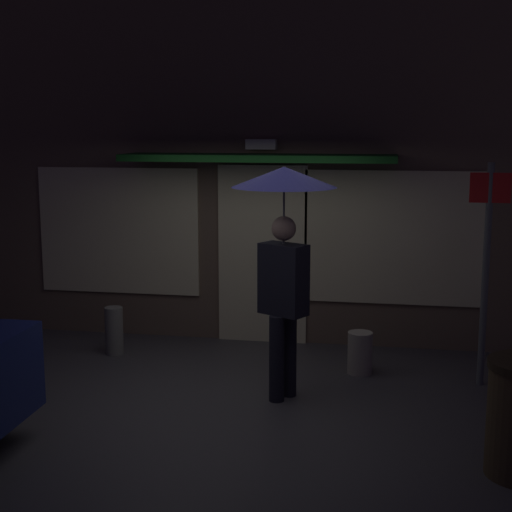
% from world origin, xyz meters
% --- Properties ---
extents(ground_plane, '(18.00, 18.00, 0.00)m').
position_xyz_m(ground_plane, '(0.00, 0.00, 0.00)').
color(ground_plane, '#423F44').
extents(building_facade, '(10.18, 1.00, 4.55)m').
position_xyz_m(building_facade, '(-0.00, 2.34, 2.25)').
color(building_facade, brown).
rests_on(building_facade, ground).
extents(person_with_umbrella, '(1.01, 1.01, 2.29)m').
position_xyz_m(person_with_umbrella, '(0.54, 0.25, 1.73)').
color(person_with_umbrella, black).
rests_on(person_with_umbrella, ground).
extents(street_sign_post, '(0.40, 0.07, 2.31)m').
position_xyz_m(street_sign_post, '(2.51, 1.00, 1.31)').
color(street_sign_post, '#595B60').
rests_on(street_sign_post, ground).
extents(sidewalk_bollard, '(0.21, 0.21, 0.57)m').
position_xyz_m(sidewalk_bollard, '(-1.63, 1.33, 0.28)').
color(sidewalk_bollard, slate).
rests_on(sidewalk_bollard, ground).
extents(sidewalk_bollard_2, '(0.27, 0.27, 0.46)m').
position_xyz_m(sidewalk_bollard_2, '(1.26, 1.15, 0.23)').
color(sidewalk_bollard_2, '#B2A899').
rests_on(sidewalk_bollard_2, ground).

